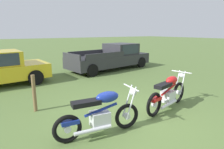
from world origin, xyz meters
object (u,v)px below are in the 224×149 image
(motorcycle_red, at_px, (168,93))
(pickup_truck_charcoal, at_px, (113,56))
(fence_post_wooden, at_px, (34,93))
(motorcycle_blue, at_px, (100,114))

(motorcycle_red, bearing_deg, pickup_truck_charcoal, 58.26)
(fence_post_wooden, bearing_deg, motorcycle_red, -30.97)
(pickup_truck_charcoal, bearing_deg, motorcycle_blue, -133.89)
(pickup_truck_charcoal, height_order, fence_post_wooden, pickup_truck_charcoal)
(motorcycle_red, relative_size, pickup_truck_charcoal, 0.38)
(motorcycle_red, bearing_deg, motorcycle_blue, 171.91)
(motorcycle_red, distance_m, pickup_truck_charcoal, 6.34)
(fence_post_wooden, bearing_deg, motorcycle_blue, -67.44)
(motorcycle_red, xyz_separation_m, fence_post_wooden, (-3.27, 1.96, 0.05))
(motorcycle_blue, height_order, fence_post_wooden, fence_post_wooden)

